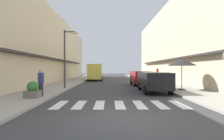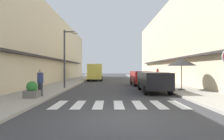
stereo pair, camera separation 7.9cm
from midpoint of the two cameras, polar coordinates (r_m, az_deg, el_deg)
The scene contains 14 objects.
ground_plane at distance 23.20m, azimuth 0.38°, elevation -3.85°, with size 91.74×91.74×0.00m, color #38383A.
sidewalk_left at distance 23.70m, azimuth -12.66°, elevation -3.63°, with size 3.11×58.38×0.12m, color #9E998E.
sidewalk_right at distance 23.89m, azimuth 13.30°, elevation -3.60°, with size 3.11×58.38×0.12m, color #9E998E.
building_row_left at distance 25.94m, azimuth -21.00°, elevation 5.93°, with size 5.50×39.53×8.47m.
building_row_right at distance 26.34m, azimuth 21.41°, elevation 7.72°, with size 5.50×39.53×10.18m.
crosswalk at distance 9.25m, azimuth 2.01°, elevation -10.27°, with size 6.15×2.20×0.01m.
parked_car_near at distance 14.18m, azimuth 12.19°, elevation -2.83°, with size 1.86×4.40×1.47m.
parked_car_mid at distance 19.77m, azimuth 8.51°, elevation -1.92°, with size 1.87×4.26×1.47m.
delivery_van at distance 27.73m, azimuth -5.13°, elevation -0.25°, with size 2.13×5.45×2.37m.
street_lamp at distance 16.43m, azimuth -13.39°, elevation 5.24°, with size 1.19×0.28×4.83m.
cafe_umbrella at distance 15.57m, azimuth 19.97°, elevation 2.21°, with size 2.17×2.17×2.39m.
planter_corner at distance 11.48m, azimuth -22.81°, elevation -5.63°, with size 0.75×0.75×0.90m.
pedestrian_walking_near at distance 11.81m, azimuth -20.64°, elevation -3.39°, with size 0.34×0.34×1.57m.
pedestrian_walking_far at distance 26.38m, azimuth 13.32°, elevation -1.09°, with size 0.34×0.34×1.74m.
Camera 1 is at (-0.47, -6.45, 1.72)m, focal length 30.63 mm.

